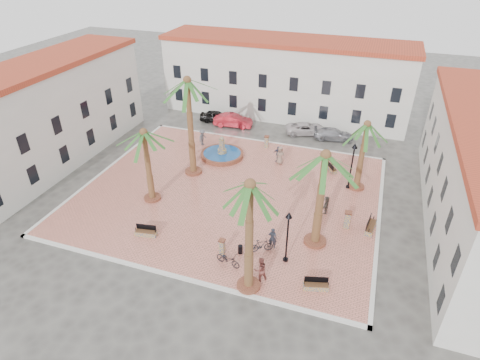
{
  "coord_description": "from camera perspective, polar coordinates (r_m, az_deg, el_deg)",
  "views": [
    {
      "loc": [
        10.82,
        -28.33,
        20.1
      ],
      "look_at": [
        1.0,
        0.0,
        1.6
      ],
      "focal_mm": 30.0,
      "sensor_mm": 36.0,
      "label": 1
    }
  ],
  "objects": [
    {
      "name": "palm_sw",
      "position": [
        33.41,
        -13.41,
        5.47
      ],
      "size": [
        4.76,
        4.76,
        6.77
      ],
      "color": "brown",
      "rests_on": "plaza"
    },
    {
      "name": "bollard_se",
      "position": [
        29.37,
        -2.57,
        -9.41
      ],
      "size": [
        0.49,
        0.49,
        1.28
      ],
      "rotation": [
        0.0,
        0.0,
        -0.06
      ],
      "color": "#8A7759",
      "rests_on": "plaza"
    },
    {
      "name": "ground",
      "position": [
        36.38,
        -1.49,
        -1.87
      ],
      "size": [
        120.0,
        120.0,
        0.0
      ],
      "primitive_type": "plane",
      "color": "#56544F",
      "rests_on": "ground"
    },
    {
      "name": "bench_ne",
      "position": [
        40.43,
        12.83,
        1.64
      ],
      "size": [
        1.32,
        1.62,
        0.85
      ],
      "rotation": [
        0.0,
        0.0,
        2.17
      ],
      "color": "#8A7759",
      "rests_on": "plaza"
    },
    {
      "name": "bollard_e",
      "position": [
        32.72,
        15.01,
        -5.45
      ],
      "size": [
        0.58,
        0.58,
        1.52
      ],
      "rotation": [
        0.0,
        0.0,
        0.08
      ],
      "color": "#8A7759",
      "rests_on": "plaza"
    },
    {
      "name": "pedestrian_fountain_a",
      "position": [
        40.47,
        5.73,
        3.49
      ],
      "size": [
        1.09,
        1.05,
        1.88
      ],
      "primitive_type": "imported",
      "rotation": [
        0.0,
        0.0,
        0.71
      ],
      "color": "#876A5B",
      "rests_on": "plaza"
    },
    {
      "name": "car_silver",
      "position": [
        46.99,
        13.18,
        6.35
      ],
      "size": [
        4.68,
        2.49,
        1.29
      ],
      "primitive_type": "imported",
      "rotation": [
        0.0,
        0.0,
        1.73
      ],
      "color": "#94959C",
      "rests_on": "ground"
    },
    {
      "name": "bench_e",
      "position": [
        33.29,
        18.06,
        -6.38
      ],
      "size": [
        0.84,
        1.97,
        1.01
      ],
      "rotation": [
        0.0,
        0.0,
        1.43
      ],
      "color": "#8A7759",
      "rests_on": "plaza"
    },
    {
      "name": "pedestrian_north",
      "position": [
        44.26,
        -5.34,
        6.07
      ],
      "size": [
        0.89,
        1.3,
        1.85
      ],
      "primitive_type": "imported",
      "rotation": [
        0.0,
        0.0,
        1.39
      ],
      "color": "#55555B",
      "rests_on": "plaza"
    },
    {
      "name": "bollard_n",
      "position": [
        43.68,
        3.79,
        5.46
      ],
      "size": [
        0.51,
        0.51,
        1.37
      ],
      "rotation": [
        0.0,
        0.0,
        0.04
      ],
      "color": "#8A7759",
      "rests_on": "plaza"
    },
    {
      "name": "kerb_w",
      "position": [
        42.08,
        -18.33,
        1.52
      ],
      "size": [
        0.3,
        22.3,
        0.16
      ],
      "primitive_type": "cube",
      "color": "silver",
      "rests_on": "ground"
    },
    {
      "name": "kerb_s",
      "position": [
        28.61,
        -9.4,
        -13.3
      ],
      "size": [
        26.3,
        0.3,
        0.16
      ],
      "primitive_type": "cube",
      "color": "silver",
      "rests_on": "ground"
    },
    {
      "name": "litter_bin",
      "position": [
        29.59,
        0.04,
        -9.84
      ],
      "size": [
        0.35,
        0.35,
        0.68
      ],
      "primitive_type": "cylinder",
      "color": "black",
      "rests_on": "plaza"
    },
    {
      "name": "building_north",
      "position": [
        51.84,
        6.41,
        14.28
      ],
      "size": [
        30.4,
        7.4,
        9.5
      ],
      "color": "silver",
      "rests_on": "ground"
    },
    {
      "name": "palm_s",
      "position": [
        22.84,
        1.41,
        -2.46
      ],
      "size": [
        5.07,
        5.07,
        8.36
      ],
      "color": "brown",
      "rests_on": "plaza"
    },
    {
      "name": "palm_e",
      "position": [
        27.48,
        11.91,
        1.88
      ],
      "size": [
        5.47,
        5.47,
        7.88
      ],
      "color": "brown",
      "rests_on": "plaza"
    },
    {
      "name": "kerb_n",
      "position": [
        45.44,
        3.37,
        5.47
      ],
      "size": [
        26.3,
        0.3,
        0.16
      ],
      "primitive_type": "cube",
      "color": "silver",
      "rests_on": "ground"
    },
    {
      "name": "car_red",
      "position": [
        49.07,
        -0.99,
        8.46
      ],
      "size": [
        4.79,
        2.13,
        1.53
      ],
      "primitive_type": "imported",
      "rotation": [
        0.0,
        0.0,
        1.68
      ],
      "color": "red",
      "rests_on": "ground"
    },
    {
      "name": "cyclist_b",
      "position": [
        27.31,
        2.93,
        -12.56
      ],
      "size": [
        1.13,
        1.1,
        1.84
      ],
      "primitive_type": "imported",
      "rotation": [
        0.0,
        0.0,
        3.8
      ],
      "color": "brown",
      "rests_on": "plaza"
    },
    {
      "name": "lamppost_s",
      "position": [
        27.55,
        6.83,
        -6.87
      ],
      "size": [
        0.46,
        0.46,
        4.26
      ],
      "color": "black",
      "rests_on": "plaza"
    },
    {
      "name": "plaza",
      "position": [
        36.34,
        -1.49,
        -1.78
      ],
      "size": [
        26.0,
        22.0,
        0.15
      ],
      "primitive_type": "cube",
      "color": "#D97B67",
      "rests_on": "ground"
    },
    {
      "name": "pedestrian_east",
      "position": [
        34.03,
        12.16,
        -3.44
      ],
      "size": [
        0.49,
        1.45,
        1.55
      ],
      "primitive_type": "imported",
      "rotation": [
        0.0,
        0.0,
        -1.59
      ],
      "color": "#65584F",
      "rests_on": "plaza"
    },
    {
      "name": "palm_ne",
      "position": [
        35.85,
        17.48,
        6.51
      ],
      "size": [
        4.65,
        4.65,
        6.65
      ],
      "color": "brown",
      "rests_on": "plaza"
    },
    {
      "name": "bench_se",
      "position": [
        27.61,
        10.75,
        -14.59
      ],
      "size": [
        1.73,
        0.92,
        0.87
      ],
      "rotation": [
        0.0,
        0.0,
        0.27
      ],
      "color": "#8A7759",
      "rests_on": "plaza"
    },
    {
      "name": "bench_s",
      "position": [
        32.02,
        -13.23,
        -7.3
      ],
      "size": [
        1.75,
        0.78,
        0.89
      ],
      "rotation": [
        0.0,
        0.0,
        0.16
      ],
      "color": "#8A7759",
      "rests_on": "plaza"
    },
    {
      "name": "pedestrian_fountain_b",
      "position": [
        40.91,
        5.42,
        3.7
      ],
      "size": [
        1.05,
        0.55,
        1.72
      ],
      "primitive_type": "imported",
      "rotation": [
        0.0,
        0.0,
        -0.14
      ],
      "color": "#2F364E",
      "rests_on": "plaza"
    },
    {
      "name": "bicycle_b",
      "position": [
        29.64,
        3.05,
        -9.29
      ],
      "size": [
        1.81,
        1.32,
        1.08
      ],
      "primitive_type": "imported",
      "rotation": [
        0.0,
        0.0,
        2.08
      ],
      "color": "black",
      "rests_on": "plaza"
    },
    {
      "name": "car_black",
      "position": [
        50.54,
        -3.4,
        9.03
      ],
      "size": [
        4.26,
        2.33,
        1.37
      ],
      "primitive_type": "imported",
      "rotation": [
        0.0,
        0.0,
        1.75
      ],
      "color": "black",
      "rests_on": "ground"
    },
    {
      "name": "kerb_e",
      "position": [
        34.76,
        19.13,
        -5.54
      ],
      "size": [
        0.3,
        22.3,
        0.16
      ],
      "primitive_type": "cube",
      "color": "silver",
      "rests_on": "ground"
    },
    {
      "name": "bicycle_a",
      "position": [
        28.6,
        -1.72,
        -11.2
      ],
      "size": [
        2.01,
        1.08,
        1.0
      ],
      "primitive_type": "imported",
      "rotation": [
        0.0,
        0.0,
        1.34
      ],
      "color": "black",
      "rests_on": "plaza"
    },
    {
      "name": "lamppost_e",
      "position": [
        36.69,
        15.75,
        3.0
      ],
      "size": [
        0.49,
        0.49,
        4.53
      ],
      "color": "black",
      "rests_on": "plaza"
    },
    {
      "name": "car_white",
      "position": [
        47.82,
        9.39,
        7.24
      ],
      "size": [
        5.16,
        3.7,
        1.31
      ],
      "primitive_type": "imported",
      "rotation": [
        0.0,
        0.0,
        1.94
      ],
      "color": "silver",
      "rests_on": "ground"
    },
    {
      "name": "building_west",
      "position": [
        43.81,
        -25.84,
        8.33
      ],
      "size": [
        6.4,
        24.4,
        10.0
      ],
      "rotation": [
        0.0,
        0.0,
        1.57
      ],
      "color": "silver",
      "rests_on": "ground"
    },
    {
      "name": "cyclist_a",
      "position": [
        29.81,
        4.65,
        -8.22
      ],
      "size": [
        0.69,
        0.5,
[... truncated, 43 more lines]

